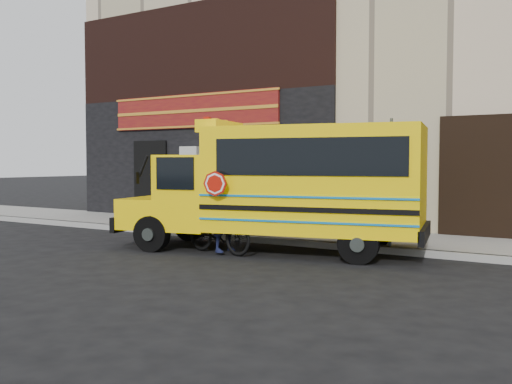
{
  "coord_description": "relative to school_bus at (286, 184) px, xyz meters",
  "views": [
    {
      "loc": [
        6.51,
        -9.39,
        1.99
      ],
      "look_at": [
        -0.39,
        1.85,
        1.3
      ],
      "focal_mm": 40.0,
      "sensor_mm": 36.0,
      "label": 1
    }
  ],
  "objects": [
    {
      "name": "ground",
      "position": [
        -0.52,
        -1.63,
        -1.51
      ],
      "size": [
        120.0,
        120.0,
        0.0
      ],
      "primitive_type": "plane",
      "color": "black",
      "rests_on": "ground"
    },
    {
      "name": "curb",
      "position": [
        -0.52,
        0.97,
        -1.43
      ],
      "size": [
        40.0,
        0.2,
        0.15
      ],
      "primitive_type": "cube",
      "color": "gray",
      "rests_on": "ground"
    },
    {
      "name": "sidewalk",
      "position": [
        -0.52,
        2.47,
        -1.43
      ],
      "size": [
        40.0,
        3.0,
        0.15
      ],
      "primitive_type": "cube",
      "color": "slate",
      "rests_on": "ground"
    },
    {
      "name": "building",
      "position": [
        -0.56,
        8.82,
        4.62
      ],
      "size": [
        20.0,
        10.7,
        12.0
      ],
      "color": "#C6B095",
      "rests_on": "sidewalk"
    },
    {
      "name": "school_bus",
      "position": [
        0.0,
        0.0,
        0.0
      ],
      "size": [
        7.19,
        3.47,
        2.92
      ],
      "color": "black",
      "rests_on": "ground"
    },
    {
      "name": "sign_pole",
      "position": [
        2.0,
        1.07,
        0.12
      ],
      "size": [
        0.08,
        0.26,
        2.94
      ],
      "color": "#39403C",
      "rests_on": "ground"
    },
    {
      "name": "bicycle",
      "position": [
        -1.15,
        -0.95,
        -0.95
      ],
      "size": [
        1.92,
        0.85,
        1.11
      ],
      "primitive_type": "imported",
      "rotation": [
        0.0,
        0.0,
        1.39
      ],
      "color": "black",
      "rests_on": "ground"
    },
    {
      "name": "cyclist",
      "position": [
        -1.0,
        -0.91,
        -0.52
      ],
      "size": [
        0.57,
        0.78,
        1.97
      ],
      "primitive_type": "imported",
      "rotation": [
        0.0,
        0.0,
        1.42
      ],
      "color": "black",
      "rests_on": "ground"
    }
  ]
}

